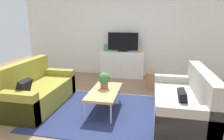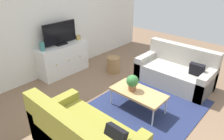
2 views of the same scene
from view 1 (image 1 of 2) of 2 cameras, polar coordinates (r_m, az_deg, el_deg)
The scene contains 12 objects.
ground_plane at distance 3.84m, azimuth -1.87°, elevation -11.41°, with size 10.00×10.00×0.00m, color #84664C.
wall_back at distance 5.96m, azimuth 3.80°, elevation 11.39°, with size 6.40×0.12×2.70m, color silver.
area_rug at distance 3.70m, azimuth -2.42°, elevation -12.32°, with size 2.50×1.90×0.01m, color navy.
couch_left_side at distance 4.19m, azimuth -21.89°, elevation -5.92°, with size 0.86×1.67×0.88m.
couch_right_side at distance 3.59m, azimuth 20.94°, elevation -9.27°, with size 0.86×1.67×0.88m.
coffee_table at distance 3.64m, azimuth -2.23°, elevation -6.52°, with size 0.52×1.03×0.40m.
potted_plant at distance 3.69m, azimuth -2.32°, elevation -2.86°, with size 0.23×0.23×0.31m.
tv_console at distance 5.83m, azimuth 3.14°, elevation 1.74°, with size 1.29×0.47×0.77m.
flat_screen_tv at distance 5.74m, azimuth 3.26°, elevation 8.25°, with size 0.89×0.16×0.56m.
glass_vase at distance 5.84m, azimuth -1.92°, elevation 6.63°, with size 0.11×0.11×0.20m, color teal.
mantel_clock at distance 5.69m, azimuth 8.44°, elevation 5.93°, with size 0.11×0.07×0.13m, color tan.
wicker_basket at distance 4.95m, azimuth 12.01°, elevation -3.09°, with size 0.34×0.34×0.41m, color #9E7547.
Camera 1 is at (0.81, -3.35, 1.68)m, focal length 30.84 mm.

